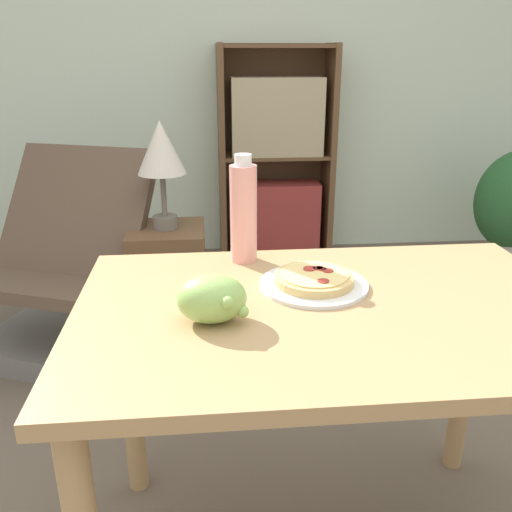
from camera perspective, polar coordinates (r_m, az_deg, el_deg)
wall_back at (r=3.62m, az=-2.42°, el=20.76°), size 8.00×0.05×2.60m
dining_table at (r=1.29m, az=7.74°, el=-9.77°), size 1.15×0.74×0.76m
pizza_on_plate at (r=1.32m, az=6.11°, el=-2.64°), size 0.26×0.26×0.04m
grape_bunch at (r=1.13m, az=-4.66°, el=-4.53°), size 0.15×0.13×0.10m
drink_bottle at (r=1.44m, az=-1.33°, el=4.65°), size 0.07×0.07×0.29m
lounge_chair_near at (r=2.61m, az=-19.47°, el=-3.29°), size 0.89×0.95×0.88m
bookshelf at (r=3.53m, az=2.08°, el=9.60°), size 0.72×0.31×1.35m
side_table at (r=2.55m, az=-9.12°, el=-3.04°), size 0.34×0.34×0.56m
table_lamp at (r=2.38m, az=-9.97°, el=10.67°), size 0.21×0.21×0.47m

